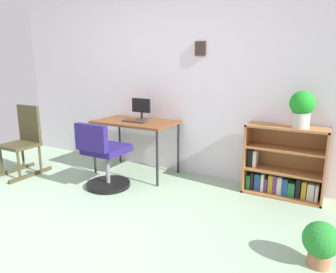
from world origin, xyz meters
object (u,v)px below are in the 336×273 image
Objects in this scene: keyboard at (135,121)px; office_chair at (104,160)px; potted_plant_on_shelf at (302,107)px; desk at (136,125)px; rocking_chair at (24,140)px; potted_plant_floor at (321,242)px; bookshelf_low at (283,165)px; monitor at (141,108)px.

office_chair is at bearing -95.83° from keyboard.
desk is at bearing -175.50° from potted_plant_on_shelf.
rocking_chair is 2.66× the size of potted_plant_floor.
rocking_chair is 3.64m from potted_plant_floor.
office_chair is at bearing 4.12° from rocking_chair.
desk is 1.17× the size of rocking_chair.
office_chair is 2.36m from potted_plant_floor.
rocking_chair is at bearing -175.88° from office_chair.
office_chair is at bearing -155.79° from bookshelf_low.
keyboard is 1.97m from potted_plant_on_shelf.
potted_plant_floor is at bearing -68.70° from bookshelf_low.
bookshelf_low is at bearing 6.42° from desk.
office_chair is 0.95× the size of bookshelf_low.
rocking_chair is at bearing -151.21° from desk.
rocking_chair is at bearing -163.58° from bookshelf_low.
monitor is at bearing 87.02° from office_chair.
potted_plant_floor is at bearing -25.90° from monitor.
keyboard is (0.04, -0.07, 0.06)m from desk.
keyboard reaches higher than potted_plant_floor.
potted_plant_on_shelf reaches higher than rocking_chair.
keyboard is 0.37× the size of rocking_chair.
keyboard is at bearing 157.61° from potted_plant_floor.
keyboard is (0.02, -0.18, -0.15)m from monitor.
potted_plant_on_shelf is 1.46m from potted_plant_floor.
desk is 1.32× the size of office_chair.
monitor is at bearing 80.16° from desk.
rocking_chair is 1.08× the size of bookshelf_low.
monitor is 2.63m from potted_plant_floor.
keyboard is at bearing -171.27° from bookshelf_low.
keyboard is 0.42× the size of office_chair.
office_chair reaches higher than keyboard.
potted_plant_on_shelf is (1.98, 0.16, 0.35)m from desk.
rocking_chair is at bearing 175.51° from potted_plant_floor.
potted_plant_floor is (2.29, -1.11, -0.68)m from monitor.
potted_plant_on_shelf is (0.14, -0.05, 0.67)m from bookshelf_low.
rocking_chair is (-1.31, -0.72, -0.20)m from desk.
potted_plant_on_shelf is at bearing 6.62° from keyboard.
monitor reaches higher than keyboard.
desk is at bearing 88.20° from office_chair.
monitor is (0.02, 0.11, 0.21)m from desk.
potted_plant_on_shelf reaches higher than desk.
bookshelf_low is at bearing 160.16° from potted_plant_on_shelf.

